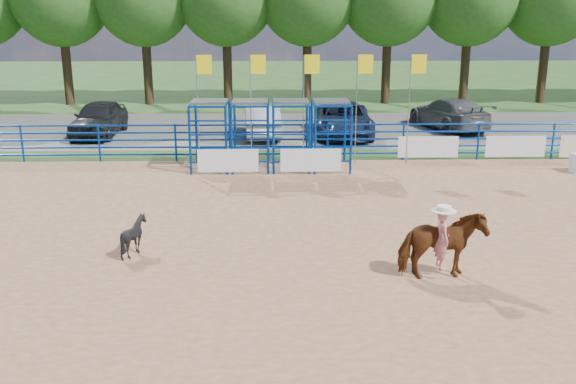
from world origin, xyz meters
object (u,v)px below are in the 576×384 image
(calf, at_px, (134,236))
(car_b, at_px, (262,121))
(car_a, at_px, (99,118))
(car_d, at_px, (449,113))
(horse_and_rider, at_px, (442,242))
(car_c, at_px, (344,119))

(calf, distance_m, car_b, 15.26)
(car_a, bearing_deg, car_d, 5.76)
(calf, bearing_deg, car_a, -9.30)
(car_d, bearing_deg, car_a, -11.27)
(horse_and_rider, distance_m, car_c, 16.81)
(car_a, xyz_separation_m, car_b, (7.76, -0.52, -0.08))
(calf, xyz_separation_m, car_a, (-4.84, 15.50, 0.33))
(horse_and_rider, relative_size, car_c, 0.43)
(car_a, bearing_deg, horse_and_rider, -53.73)
(calf, xyz_separation_m, car_d, (12.24, 16.83, 0.29))
(car_a, height_order, car_c, car_a)
(car_b, xyz_separation_m, car_d, (9.32, 1.85, 0.04))
(car_c, height_order, car_d, car_c)
(car_d, bearing_deg, calf, 38.26)
(car_a, bearing_deg, calf, -71.32)
(horse_and_rider, xyz_separation_m, car_d, (5.10, 18.49, -0.11))
(horse_and_rider, height_order, car_b, horse_and_rider)
(horse_and_rider, relative_size, car_b, 0.53)
(calf, xyz_separation_m, car_c, (6.78, 15.15, 0.29))
(car_a, relative_size, car_c, 0.86)
(car_a, bearing_deg, car_b, -2.52)
(car_b, relative_size, car_d, 0.84)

